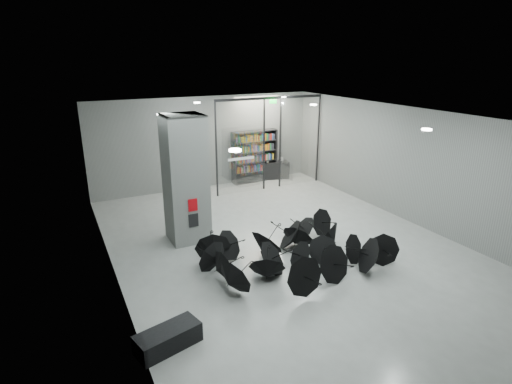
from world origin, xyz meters
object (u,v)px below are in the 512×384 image
bookshelf (255,156)px  shop_counter (274,170)px  bench (168,338)px  column (185,179)px  umbrella_cluster (291,255)px

bookshelf → shop_counter: (1.04, -0.01, -0.78)m
bench → column: bearing=53.2°
umbrella_cluster → bookshelf: bearing=70.7°
bookshelf → umbrella_cluster: (-2.74, -7.81, -0.89)m
bench → umbrella_cluster: (4.03, 1.83, 0.10)m
column → umbrella_cluster: (2.03, -3.06, -1.69)m
bookshelf → umbrella_cluster: 8.33m
column → bookshelf: bearing=44.9°
bookshelf → shop_counter: 1.30m
column → umbrella_cluster: column is taller
column → shop_counter: (5.81, 4.74, -1.59)m
bench → bookshelf: size_ratio=0.55×
bookshelf → shop_counter: size_ratio=1.73×
bench → bookshelf: (6.77, 9.64, 0.98)m
column → bookshelf: (4.77, 4.75, -0.81)m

